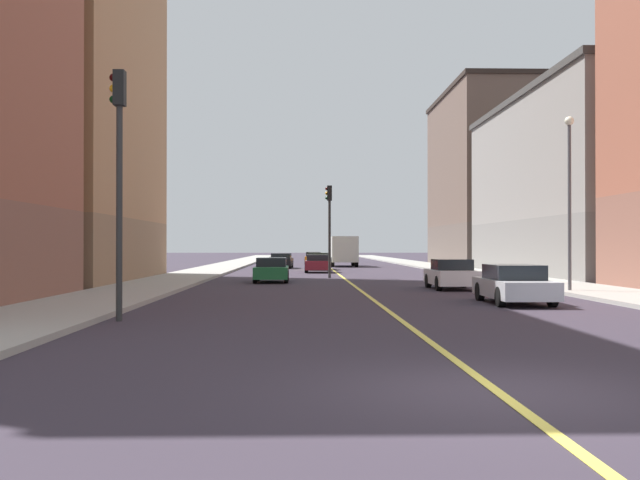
% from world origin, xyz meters
% --- Properties ---
extents(ground_plane, '(400.00, 400.00, 0.00)m').
position_xyz_m(ground_plane, '(0.00, 0.00, 0.00)').
color(ground_plane, '#342D38').
rests_on(ground_plane, ground).
extents(sidewalk_left, '(3.73, 168.00, 0.15)m').
position_xyz_m(sidewalk_left, '(9.46, 49.00, 0.07)').
color(sidewalk_left, '#9E9B93').
rests_on(sidewalk_left, ground).
extents(sidewalk_right, '(3.73, 168.00, 0.15)m').
position_xyz_m(sidewalk_right, '(-9.46, 49.00, 0.07)').
color(sidewalk_right, '#9E9B93').
rests_on(sidewalk_right, ground).
extents(lane_center_stripe, '(0.16, 154.00, 0.01)m').
position_xyz_m(lane_center_stripe, '(0.00, 49.00, 0.01)').
color(lane_center_stripe, '#E5D14C').
rests_on(lane_center_stripe, ground).
extents(building_left_mid, '(8.90, 23.94, 11.72)m').
position_xyz_m(building_left_mid, '(15.63, 37.57, 5.87)').
color(building_left_mid, slate).
rests_on(building_left_mid, ground).
extents(building_left_far, '(8.90, 19.22, 16.77)m').
position_xyz_m(building_left_far, '(15.63, 60.56, 8.39)').
color(building_left_far, brown).
rests_on(building_left_far, ground).
extents(building_right_midblock, '(8.90, 17.21, 23.92)m').
position_xyz_m(building_right_midblock, '(-15.63, 29.97, 11.97)').
color(building_right_midblock, '#8F6B4F').
rests_on(building_right_midblock, ground).
extents(traffic_light_right_near, '(0.40, 0.32, 6.40)m').
position_xyz_m(traffic_light_right_near, '(-7.21, 9.18, 4.11)').
color(traffic_light_right_near, '#2D2D2D').
rests_on(traffic_light_right_near, ground).
extents(traffic_light_median_far, '(0.40, 0.32, 5.54)m').
position_xyz_m(traffic_light_median_far, '(-0.85, 34.20, 3.62)').
color(traffic_light_median_far, '#2D2D2D').
rests_on(traffic_light_median_far, ground).
extents(street_lamp_left_near, '(0.36, 0.36, 6.96)m').
position_xyz_m(street_lamp_left_near, '(8.20, 19.42, 4.38)').
color(street_lamp_left_near, '#4C4C51').
rests_on(street_lamp_left_near, ground).
extents(car_maroon, '(1.96, 4.00, 1.29)m').
position_xyz_m(car_maroon, '(-1.31, 43.30, 0.64)').
color(car_maroon, maroon).
rests_on(car_maroon, ground).
extents(car_silver, '(1.89, 4.49, 1.29)m').
position_xyz_m(car_silver, '(4.52, 14.56, 0.64)').
color(car_silver, silver).
rests_on(car_silver, ground).
extents(car_yellow, '(1.87, 4.60, 1.37)m').
position_xyz_m(car_yellow, '(-1.11, 49.46, 0.66)').
color(car_yellow, gold).
rests_on(car_yellow, ground).
extents(car_orange, '(1.94, 4.13, 1.27)m').
position_xyz_m(car_orange, '(-1.18, 68.97, 0.63)').
color(car_orange, orange).
rests_on(car_orange, ground).
extents(car_green, '(1.83, 4.03, 1.30)m').
position_xyz_m(car_green, '(-4.12, 29.19, 0.63)').
color(car_green, '#1E6B38').
rests_on(car_green, ground).
extents(car_white, '(1.86, 3.97, 1.33)m').
position_xyz_m(car_white, '(4.12, 22.68, 0.64)').
color(car_white, white).
rests_on(car_white, ground).
extents(car_black, '(2.05, 4.33, 1.29)m').
position_xyz_m(car_black, '(-4.23, 53.40, 0.65)').
color(car_black, black).
rests_on(car_black, ground).
extents(box_truck, '(2.48, 7.21, 2.80)m').
position_xyz_m(box_truck, '(1.44, 58.98, 1.51)').
color(box_truck, navy).
rests_on(box_truck, ground).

